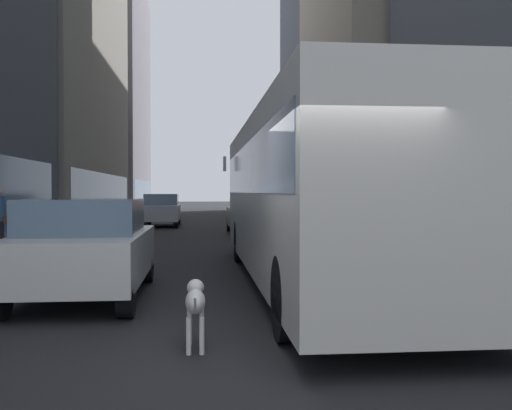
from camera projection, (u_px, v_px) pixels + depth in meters
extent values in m
plane|color=#232326|center=(213.00, 216.00, 40.92)|extent=(120.00, 120.00, 0.00)
cube|color=gray|center=(131.00, 215.00, 40.36)|extent=(2.40, 110.00, 0.15)
cube|color=#9E9991|center=(293.00, 215.00, 41.47)|extent=(2.40, 110.00, 0.15)
cube|color=gray|center=(10.00, 38.00, 33.87)|extent=(10.88, 21.60, 21.38)
cube|color=slate|center=(106.00, 194.00, 34.61)|extent=(0.08, 19.44, 2.40)
cube|color=slate|center=(84.00, 96.00, 55.72)|extent=(11.10, 17.66, 21.84)
cube|color=slate|center=(143.00, 193.00, 56.47)|extent=(0.08, 15.90, 2.40)
cube|color=slate|center=(320.00, 194.00, 34.37)|extent=(0.08, 12.78, 2.40)
cube|color=#4C515B|center=(346.00, 74.00, 50.80)|extent=(9.29, 17.14, 24.05)
cube|color=slate|center=(294.00, 193.00, 50.59)|extent=(0.08, 15.43, 2.40)
cube|color=silver|center=(314.00, 195.00, 10.93)|extent=(2.55, 11.50, 2.75)
cube|color=slate|center=(314.00, 169.00, 10.92)|extent=(2.57, 11.04, 0.90)
cube|color=black|center=(275.00, 233.00, 16.63)|extent=(2.55, 0.16, 0.44)
cylinder|color=black|center=(241.00, 242.00, 14.38)|extent=(0.30, 1.00, 1.00)
cylinder|color=black|center=(330.00, 241.00, 14.60)|extent=(0.30, 1.00, 1.00)
cylinder|color=black|center=(288.00, 299.00, 6.72)|extent=(0.30, 1.00, 1.00)
cylinder|color=black|center=(475.00, 295.00, 6.94)|extent=(0.30, 1.00, 1.00)
cube|color=silver|center=(225.00, 164.00, 15.89)|extent=(0.08, 0.24, 0.40)
cube|color=#B7BABF|center=(162.00, 212.00, 28.89)|extent=(1.74, 4.01, 0.75)
cube|color=slate|center=(162.00, 200.00, 28.67)|extent=(1.60, 1.80, 0.55)
cylinder|color=black|center=(149.00, 219.00, 30.40)|extent=(0.22, 0.64, 0.64)
cylinder|color=black|center=(178.00, 218.00, 30.55)|extent=(0.22, 0.64, 0.64)
cylinder|color=black|center=(143.00, 222.00, 27.24)|extent=(0.22, 0.64, 0.64)
cylinder|color=black|center=(176.00, 222.00, 27.39)|extent=(0.22, 0.64, 0.64)
cube|color=black|center=(267.00, 210.00, 32.29)|extent=(1.73, 4.26, 0.75)
cube|color=slate|center=(267.00, 199.00, 32.07)|extent=(1.59, 1.91, 0.55)
cylinder|color=black|center=(251.00, 216.00, 33.93)|extent=(0.22, 0.64, 0.64)
cylinder|color=black|center=(276.00, 216.00, 34.08)|extent=(0.22, 0.64, 0.64)
cylinder|color=black|center=(256.00, 218.00, 30.53)|extent=(0.22, 0.64, 0.64)
cylinder|color=black|center=(285.00, 218.00, 30.67)|extent=(0.22, 0.64, 0.64)
cube|color=yellow|center=(254.00, 207.00, 39.57)|extent=(1.91, 4.20, 0.75)
cube|color=slate|center=(255.00, 197.00, 39.35)|extent=(1.75, 1.89, 0.55)
cylinder|color=black|center=(240.00, 212.00, 41.18)|extent=(0.22, 0.64, 0.64)
cylinder|color=black|center=(264.00, 211.00, 41.34)|extent=(0.22, 0.64, 0.64)
cylinder|color=black|center=(244.00, 213.00, 37.82)|extent=(0.22, 0.64, 0.64)
cylinder|color=black|center=(270.00, 213.00, 37.99)|extent=(0.22, 0.64, 0.64)
cube|color=silver|center=(85.00, 256.00, 9.46)|extent=(1.91, 4.01, 0.75)
cube|color=slate|center=(83.00, 216.00, 9.25)|extent=(1.76, 1.80, 0.55)
cylinder|color=black|center=(56.00, 267.00, 10.97)|extent=(0.22, 0.64, 0.64)
cylinder|color=black|center=(147.00, 266.00, 11.13)|extent=(0.22, 0.64, 0.64)
cylinder|color=black|center=(126.00, 295.00, 7.97)|extent=(0.22, 0.64, 0.64)
cube|color=slate|center=(252.00, 217.00, 23.74)|extent=(1.88, 4.23, 0.75)
cube|color=slate|center=(252.00, 201.00, 23.51)|extent=(1.73, 1.90, 0.55)
cylinder|color=black|center=(229.00, 224.00, 25.36)|extent=(0.22, 0.64, 0.64)
cylinder|color=black|center=(267.00, 224.00, 25.52)|extent=(0.22, 0.64, 0.64)
cylinder|color=black|center=(234.00, 229.00, 21.98)|extent=(0.22, 0.64, 0.64)
cylinder|color=black|center=(278.00, 229.00, 22.14)|extent=(0.22, 0.64, 0.64)
cube|color=red|center=(242.00, 203.00, 50.78)|extent=(1.92, 4.77, 0.75)
cube|color=slate|center=(242.00, 196.00, 50.52)|extent=(1.77, 2.15, 0.55)
cylinder|color=black|center=(231.00, 207.00, 52.66)|extent=(0.22, 0.64, 0.64)
cylinder|color=black|center=(250.00, 207.00, 52.83)|extent=(0.22, 0.64, 0.64)
cylinder|color=black|center=(234.00, 208.00, 48.74)|extent=(0.22, 0.64, 0.64)
cylinder|color=black|center=(254.00, 208.00, 48.91)|extent=(0.22, 0.64, 0.64)
ellipsoid|color=white|center=(195.00, 302.00, 6.39)|extent=(0.22, 0.60, 0.26)
sphere|color=white|center=(196.00, 288.00, 6.76)|extent=(0.20, 0.20, 0.20)
sphere|color=black|center=(190.00, 286.00, 6.78)|extent=(0.07, 0.07, 0.07)
sphere|color=black|center=(201.00, 286.00, 6.79)|extent=(0.07, 0.07, 0.07)
cylinder|color=white|center=(195.00, 304.00, 5.99)|extent=(0.03, 0.16, 0.19)
cylinder|color=white|center=(189.00, 327.00, 6.60)|extent=(0.06, 0.06, 0.40)
cylinder|color=white|center=(202.00, 327.00, 6.61)|extent=(0.06, 0.06, 0.40)
cylinder|color=white|center=(189.00, 336.00, 6.18)|extent=(0.06, 0.06, 0.40)
cylinder|color=white|center=(202.00, 336.00, 6.19)|extent=(0.06, 0.06, 0.40)
sphere|color=black|center=(200.00, 296.00, 6.49)|extent=(0.04, 0.04, 0.04)
sphere|color=black|center=(190.00, 301.00, 6.30)|extent=(0.04, 0.04, 0.04)
sphere|color=black|center=(197.00, 299.00, 6.21)|extent=(0.04, 0.04, 0.04)
cube|color=#59331E|center=(7.00, 219.00, 14.42)|extent=(0.12, 0.24, 0.20)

